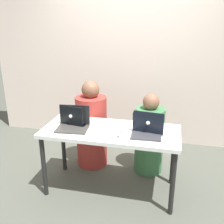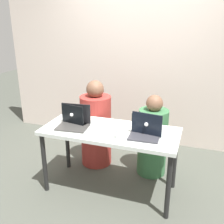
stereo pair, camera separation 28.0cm
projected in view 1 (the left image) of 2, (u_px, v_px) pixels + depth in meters
name	position (u px, v px, depth m)	size (l,w,h in m)	color
ground_plane	(111.00, 188.00, 3.06)	(12.00, 12.00, 0.00)	#474A42
back_wall	(133.00, 61.00, 3.95)	(4.50, 0.10, 2.52)	beige
desk	(111.00, 136.00, 2.83)	(1.47, 0.63, 0.74)	silver
person_on_left	(92.00, 129.00, 3.43)	(0.41, 0.41, 1.15)	maroon
person_on_right	(149.00, 138.00, 3.28)	(0.37, 0.37, 1.03)	#35673E
laptop_front_right	(147.00, 131.00, 2.66)	(0.31, 0.25, 0.21)	#34343A
laptop_back_left	(75.00, 120.00, 2.94)	(0.32, 0.29, 0.23)	#B7B7B4
laptop_back_right	(150.00, 127.00, 2.75)	(0.35, 0.30, 0.24)	#B0B8BA
laptop_front_left	(73.00, 124.00, 2.83)	(0.36, 0.29, 0.24)	#393836
water_glass_right	(122.00, 134.00, 2.60)	(0.07, 0.07, 0.09)	silver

